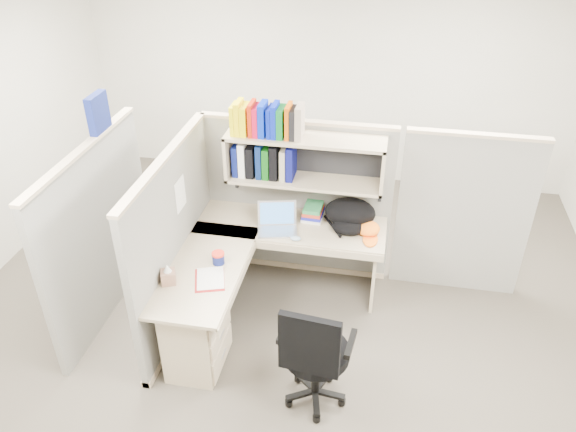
% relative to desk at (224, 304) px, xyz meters
% --- Properties ---
extents(ground, '(6.00, 6.00, 0.00)m').
position_rel_desk_xyz_m(ground, '(0.41, 0.29, -0.44)').
color(ground, '#3B362D').
rests_on(ground, ground).
extents(room_shell, '(6.00, 6.00, 6.00)m').
position_rel_desk_xyz_m(room_shell, '(0.41, 0.29, 1.18)').
color(room_shell, beige).
rests_on(room_shell, ground).
extents(cubicle, '(3.79, 1.84, 1.95)m').
position_rel_desk_xyz_m(cubicle, '(0.04, 0.74, 0.47)').
color(cubicle, slate).
rests_on(cubicle, ground).
extents(desk, '(1.74, 1.75, 0.73)m').
position_rel_desk_xyz_m(desk, '(0.00, 0.00, 0.00)').
color(desk, tan).
rests_on(desk, ground).
extents(laptop, '(0.42, 0.42, 0.25)m').
position_rel_desk_xyz_m(laptop, '(0.31, 0.72, 0.42)').
color(laptop, '#B2B2B6').
rests_on(laptop, desk).
extents(backpack, '(0.53, 0.45, 0.27)m').
position_rel_desk_xyz_m(backpack, '(0.94, 0.89, 0.43)').
color(backpack, black).
rests_on(backpack, desk).
extents(orange_cap, '(0.27, 0.29, 0.11)m').
position_rel_desk_xyz_m(orange_cap, '(1.11, 0.84, 0.35)').
color(orange_cap, orange).
rests_on(orange_cap, desk).
extents(snack_canister, '(0.11, 0.11, 0.10)m').
position_rel_desk_xyz_m(snack_canister, '(-0.08, 0.17, 0.35)').
color(snack_canister, '#0E1653').
rests_on(snack_canister, desk).
extents(tissue_box, '(0.14, 0.14, 0.17)m').
position_rel_desk_xyz_m(tissue_box, '(-0.39, -0.15, 0.38)').
color(tissue_box, '#9C6F58').
rests_on(tissue_box, desk).
extents(mouse, '(0.10, 0.08, 0.04)m').
position_rel_desk_xyz_m(mouse, '(0.49, 0.62, 0.31)').
color(mouse, '#819DB6').
rests_on(mouse, desk).
extents(paper_cup, '(0.09, 0.09, 0.10)m').
position_rel_desk_xyz_m(paper_cup, '(0.34, 0.98, 0.34)').
color(paper_cup, white).
rests_on(paper_cup, desk).
extents(book_stack, '(0.20, 0.27, 0.13)m').
position_rel_desk_xyz_m(book_stack, '(0.59, 1.03, 0.35)').
color(book_stack, gray).
rests_on(book_stack, desk).
extents(loose_paper, '(0.29, 0.34, 0.00)m').
position_rel_desk_xyz_m(loose_paper, '(-0.08, -0.04, 0.29)').
color(loose_paper, silver).
rests_on(loose_paper, desk).
extents(task_chair, '(0.56, 0.52, 1.04)m').
position_rel_desk_xyz_m(task_chair, '(0.84, -0.50, -0.07)').
color(task_chair, black).
rests_on(task_chair, ground).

